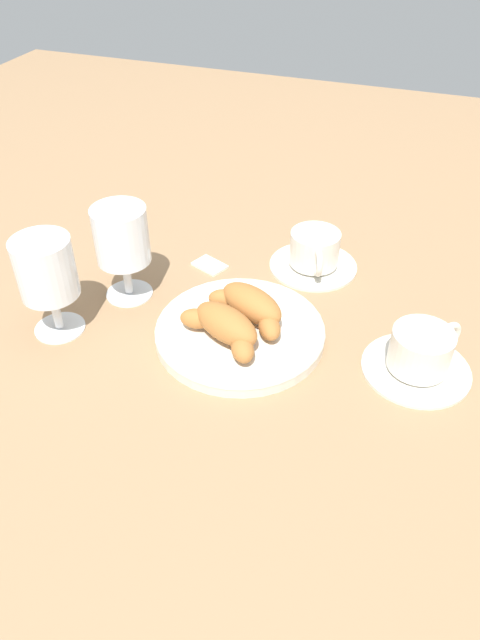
% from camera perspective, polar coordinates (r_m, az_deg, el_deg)
% --- Properties ---
extents(ground_plane, '(2.20, 2.20, 0.00)m').
position_cam_1_polar(ground_plane, '(0.80, 0.65, -1.47)').
color(ground_plane, '#997551').
extents(pastry_plate, '(0.23, 0.23, 0.02)m').
position_cam_1_polar(pastry_plate, '(0.79, -0.00, -1.11)').
color(pastry_plate, silver).
rests_on(pastry_plate, ground_plane).
extents(croissant_large, '(0.12, 0.10, 0.04)m').
position_cam_1_polar(croissant_large, '(0.79, 1.12, 1.36)').
color(croissant_large, '#AD6B33').
rests_on(croissant_large, pastry_plate).
extents(croissant_small, '(0.12, 0.10, 0.04)m').
position_cam_1_polar(croissant_small, '(0.75, -1.51, -0.60)').
color(croissant_small, '#AD6B33').
rests_on(croissant_small, pastry_plate).
extents(coffee_cup_near, '(0.14, 0.14, 0.06)m').
position_cam_1_polar(coffee_cup_near, '(0.92, 7.15, 6.38)').
color(coffee_cup_near, silver).
rests_on(coffee_cup_near, ground_plane).
extents(coffee_cup_far, '(0.14, 0.14, 0.06)m').
position_cam_1_polar(coffee_cup_far, '(0.77, 16.92, -3.20)').
color(coffee_cup_far, silver).
rests_on(coffee_cup_far, ground_plane).
extents(juice_glass_left, '(0.08, 0.08, 0.14)m').
position_cam_1_polar(juice_glass_left, '(0.79, -18.09, 4.30)').
color(juice_glass_left, white).
rests_on(juice_glass_left, ground_plane).
extents(juice_glass_right, '(0.08, 0.08, 0.14)m').
position_cam_1_polar(juice_glass_right, '(0.84, -11.31, 7.72)').
color(juice_glass_right, white).
rests_on(juice_glass_right, ground_plane).
extents(sugar_packet, '(0.06, 0.05, 0.01)m').
position_cam_1_polar(sugar_packet, '(0.93, -2.94, 5.37)').
color(sugar_packet, white).
rests_on(sugar_packet, ground_plane).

